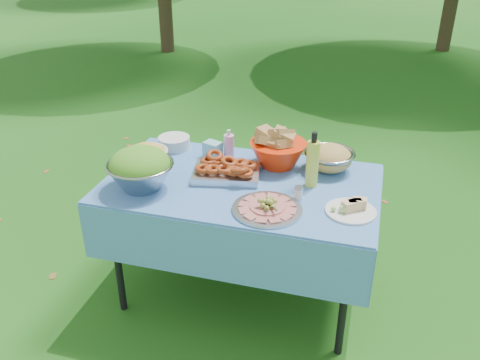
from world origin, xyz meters
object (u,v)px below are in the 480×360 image
picnic_table (241,240)px  oil_bottle (313,159)px  bread_bowl (278,148)px  pasta_bowl_steel (329,158)px  charcuterie_platter (267,203)px  salad_bowl (140,168)px  plate_stack (174,142)px

picnic_table → oil_bottle: (0.37, 0.07, 0.53)m
bread_bowl → pasta_bowl_steel: size_ratio=1.17×
pasta_bowl_steel → charcuterie_platter: 0.58m
salad_bowl → charcuterie_platter: size_ratio=1.00×
bread_bowl → charcuterie_platter: (0.06, -0.50, -0.07)m
charcuterie_platter → bread_bowl: bearing=96.4°
picnic_table → bread_bowl: bearing=60.6°
picnic_table → plate_stack: (-0.52, 0.32, 0.42)m
pasta_bowl_steel → oil_bottle: 0.24m
picnic_table → salad_bowl: bearing=-157.3°
plate_stack → oil_bottle: bearing=-16.1°
oil_bottle → pasta_bowl_steel: bearing=72.6°
salad_bowl → bread_bowl: salad_bowl is taller
salad_bowl → plate_stack: salad_bowl is taller
picnic_table → charcuterie_platter: charcuterie_platter is taller
oil_bottle → charcuterie_platter: bearing=-117.9°
picnic_table → oil_bottle: size_ratio=4.82×
salad_bowl → charcuterie_platter: 0.69m
pasta_bowl_steel → salad_bowl: bearing=-152.2°
pasta_bowl_steel → charcuterie_platter: bearing=-113.8°
salad_bowl → pasta_bowl_steel: (0.92, 0.49, -0.04)m
bread_bowl → oil_bottle: oil_bottle is taller
salad_bowl → bread_bowl: (0.63, 0.46, -0.01)m
bread_bowl → oil_bottle: 0.30m
plate_stack → charcuterie_platter: size_ratio=0.56×
salad_bowl → plate_stack: size_ratio=1.78×
pasta_bowl_steel → oil_bottle: (-0.07, -0.21, 0.08)m
bread_bowl → charcuterie_platter: bread_bowl is taller
bread_bowl → pasta_bowl_steel: bearing=4.7°
picnic_table → bread_bowl: size_ratio=4.51×
salad_bowl → charcuterie_platter: (0.69, -0.04, -0.07)m
bread_bowl → pasta_bowl_steel: (0.29, 0.02, -0.03)m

